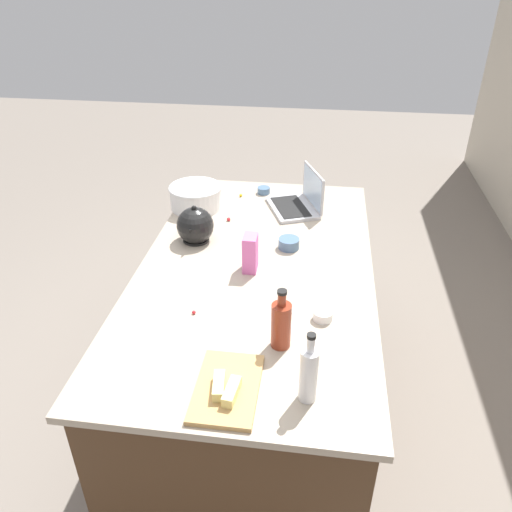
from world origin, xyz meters
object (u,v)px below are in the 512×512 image
at_px(laptop, 299,201).
at_px(bottle_soy, 281,324).
at_px(ramekin_wide, 323,315).
at_px(ramekin_small, 289,243).
at_px(bottle_vinegar, 309,374).
at_px(candy_bag, 250,253).
at_px(ramekin_medium, 264,190).
at_px(cutting_board, 227,388).
at_px(mixing_bowl_large, 196,196).
at_px(butter_stick_right, 232,391).
at_px(kettle, 195,226).
at_px(butter_stick_left, 219,385).

height_order(laptop, bottle_soy, bottle_soy).
bearing_deg(ramekin_wide, ramekin_small, -161.72).
bearing_deg(bottle_vinegar, candy_bag, -158.25).
relative_size(bottle_vinegar, bottle_soy, 1.09).
xyz_separation_m(bottle_vinegar, candy_bag, (-0.72, -0.29, -0.02)).
xyz_separation_m(bottle_vinegar, ramekin_medium, (-1.54, -0.33, -0.09)).
relative_size(bottle_vinegar, cutting_board, 0.82).
bearing_deg(mixing_bowl_large, ramekin_wide, 38.50).
xyz_separation_m(laptop, bottle_soy, (1.12, 0.00, 0.05)).
bearing_deg(bottle_vinegar, ramekin_medium, -167.97).
bearing_deg(cutting_board, ramekin_medium, -177.37).
distance_m(laptop, candy_bag, 0.66).
bearing_deg(cutting_board, candy_bag, -177.65).
bearing_deg(ramekin_wide, butter_stick_right, -31.57).
bearing_deg(candy_bag, butter_stick_right, 3.92).
height_order(laptop, kettle, laptop).
xyz_separation_m(butter_stick_left, ramekin_wide, (-0.43, 0.32, -0.02)).
distance_m(mixing_bowl_large, cutting_board, 1.37).
height_order(bottle_vinegar, candy_bag, bottle_vinegar).
bearing_deg(kettle, bottle_vinegar, 31.94).
xyz_separation_m(cutting_board, butter_stick_right, (0.04, 0.02, 0.03)).
height_order(mixing_bowl_large, kettle, kettle).
relative_size(mixing_bowl_large, ramekin_wide, 3.83).
distance_m(cutting_board, candy_bag, 0.73).
bearing_deg(cutting_board, butter_stick_right, 30.69).
bearing_deg(candy_bag, butter_stick_left, 0.55).
bearing_deg(ramekin_wide, bottle_soy, -41.06).
bearing_deg(ramekin_small, butter_stick_right, -6.01).
bearing_deg(butter_stick_left, bottle_vinegar, 94.17).
bearing_deg(ramekin_small, laptop, 177.25).
distance_m(laptop, mixing_bowl_large, 0.56).
bearing_deg(bottle_soy, butter_stick_right, -24.63).
relative_size(bottle_vinegar, candy_bag, 1.53).
xyz_separation_m(butter_stick_left, candy_bag, (-0.74, -0.01, 0.05)).
relative_size(bottle_soy, cutting_board, 0.75).
distance_m(laptop, bottle_soy, 1.12).
xyz_separation_m(kettle, ramekin_small, (0.01, 0.46, -0.05)).
bearing_deg(butter_stick_left, kettle, -162.26).
bearing_deg(kettle, mixing_bowl_large, -166.70).
bearing_deg(ramekin_medium, cutting_board, 2.63).
bearing_deg(mixing_bowl_large, cutting_board, 17.66).
relative_size(ramekin_medium, candy_bag, 0.43).
distance_m(laptop, kettle, 0.63).
bearing_deg(cutting_board, ramekin_wide, 144.02).
bearing_deg(laptop, ramekin_medium, -130.13).
relative_size(bottle_vinegar, ramekin_small, 2.61).
bearing_deg(ramekin_wide, ramekin_medium, -162.00).
bearing_deg(ramekin_small, candy_bag, -36.15).
distance_m(bottle_soy, ramekin_medium, 1.33).
xyz_separation_m(kettle, candy_bag, (0.22, 0.30, 0.01)).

